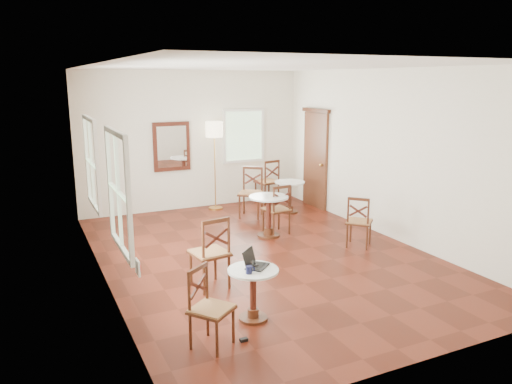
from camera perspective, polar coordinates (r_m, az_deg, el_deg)
ground at (r=8.19m, az=0.91°, el=-7.26°), size 7.00×7.00×0.00m
room_shell at (r=7.97m, az=-0.31°, el=6.17°), size 5.02×7.02×3.01m
cafe_table_near at (r=5.98m, az=-0.34°, el=-10.99°), size 0.60×0.60×0.64m
cafe_table_mid at (r=9.02m, az=1.45°, el=-2.26°), size 0.71×0.71×0.75m
cafe_table_back at (r=10.68m, az=3.87°, el=-0.15°), size 0.64×0.64×0.68m
chair_near_a at (r=6.84m, az=-5.24°, el=-6.92°), size 0.53×0.53×1.02m
chair_near_b at (r=5.45m, az=-5.32°, el=-13.07°), size 0.57×0.57×0.88m
chair_mid_a at (r=9.19m, az=2.44°, el=-1.99°), size 0.48×0.48×0.94m
chair_mid_b at (r=8.67m, az=11.71°, el=-3.33°), size 0.58×0.58×0.89m
chair_back_a at (r=11.49m, az=1.36°, el=1.22°), size 0.54×0.54×1.02m
chair_back_b at (r=10.34m, az=-0.57°, el=-0.05°), size 0.67×0.67×1.03m
floor_lamp at (r=10.80m, az=-4.80°, el=6.48°), size 0.37×0.37×1.93m
laptop at (r=5.95m, az=-0.25°, el=-8.06°), size 0.37×0.37×0.21m
mouse at (r=5.94m, az=-0.00°, el=-8.48°), size 0.10×0.07×0.03m
navy_mug at (r=5.75m, az=-0.80°, el=-8.90°), size 0.11×0.07×0.09m
water_glass at (r=5.89m, az=-0.31°, el=-8.32°), size 0.06×0.06×0.10m
power_adapter at (r=5.69m, az=-1.41°, el=-16.55°), size 0.09×0.05×0.03m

